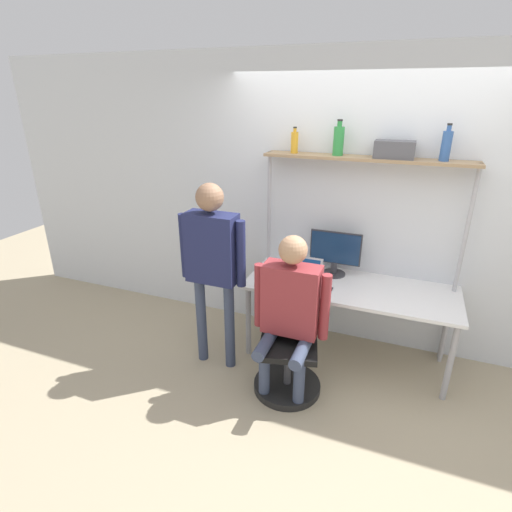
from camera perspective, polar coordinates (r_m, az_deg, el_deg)
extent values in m
plane|color=tan|center=(3.72, 11.35, -16.85)|extent=(12.00, 12.00, 0.00)
cube|color=silver|center=(3.79, 15.03, 6.65)|extent=(8.00, 0.06, 2.70)
cube|color=white|center=(3.65, 13.29, -4.41)|extent=(1.84, 0.71, 0.03)
cylinder|color=#A5A5AA|center=(3.77, -1.08, -9.28)|extent=(0.05, 0.05, 0.70)
cylinder|color=#A5A5AA|center=(3.60, 25.98, -13.57)|extent=(0.05, 0.05, 0.70)
cylinder|color=#A5A5AA|center=(4.25, 1.95, -5.37)|extent=(0.05, 0.05, 0.70)
cylinder|color=#A5A5AA|center=(4.10, 25.54, -8.90)|extent=(0.05, 0.05, 0.70)
cube|color=#997A56|center=(3.55, 15.47, 13.28)|extent=(1.75, 0.23, 0.02)
cylinder|color=#B2B2B7|center=(3.96, 1.82, 1.42)|extent=(0.04, 0.04, 1.83)
cylinder|color=#B2B2B7|center=(3.80, 26.89, -2.06)|extent=(0.04, 0.04, 1.83)
cylinder|color=#333338|center=(3.84, 10.98, -2.47)|extent=(0.22, 0.22, 0.01)
cylinder|color=#333338|center=(3.82, 11.04, -1.64)|extent=(0.06, 0.06, 0.11)
cube|color=#333338|center=(3.75, 11.29, 1.17)|extent=(0.47, 0.01, 0.31)
cube|color=navy|center=(3.74, 11.26, 1.13)|extent=(0.45, 0.02, 0.29)
cube|color=silver|center=(3.57, 6.23, -4.22)|extent=(0.35, 0.24, 0.01)
cube|color=black|center=(3.55, 6.16, -4.25)|extent=(0.30, 0.13, 0.00)
cube|color=silver|center=(3.59, 6.69, -1.92)|extent=(0.35, 0.07, 0.23)
cube|color=#194C8C|center=(3.59, 6.66, -1.97)|extent=(0.31, 0.06, 0.20)
cube|color=silver|center=(3.51, 10.30, -4.91)|extent=(0.07, 0.15, 0.01)
cube|color=black|center=(3.51, 10.30, -4.83)|extent=(0.06, 0.13, 0.00)
cylinder|color=black|center=(3.56, 4.44, -17.92)|extent=(0.56, 0.56, 0.06)
cylinder|color=#4C4C51|center=(3.43, 4.55, -15.29)|extent=(0.06, 0.06, 0.35)
cube|color=black|center=(3.31, 4.66, -12.53)|extent=(0.56, 0.56, 0.05)
cube|color=black|center=(3.36, 4.98, -6.99)|extent=(0.41, 0.14, 0.45)
cylinder|color=#38425B|center=(3.34, 1.19, -16.52)|extent=(0.09, 0.09, 0.46)
cylinder|color=#38425B|center=(3.28, 6.16, -17.58)|extent=(0.09, 0.09, 0.46)
cylinder|color=#38425B|center=(3.20, 1.42, -12.35)|extent=(0.10, 0.38, 0.10)
cylinder|color=#38425B|center=(3.13, 6.52, -13.36)|extent=(0.10, 0.38, 0.10)
cube|color=maroon|center=(3.13, 5.04, -6.20)|extent=(0.44, 0.20, 0.57)
cylinder|color=maroon|center=(3.21, 0.45, -5.65)|extent=(0.08, 0.08, 0.54)
cylinder|color=maroon|center=(3.08, 9.82, -7.25)|extent=(0.08, 0.08, 0.54)
sphere|color=tan|center=(2.95, 5.31, 0.88)|extent=(0.22, 0.22, 0.22)
cylinder|color=#38425B|center=(3.70, -7.80, -8.97)|extent=(0.09, 0.09, 0.84)
cylinder|color=#38425B|center=(3.58, -3.80, -9.88)|extent=(0.09, 0.09, 0.84)
cube|color=#1E234C|center=(3.32, -6.31, 1.13)|extent=(0.43, 0.20, 0.59)
cylinder|color=#1E234C|center=(3.45, -10.16, 1.45)|extent=(0.08, 0.08, 0.56)
cylinder|color=#1E234C|center=(3.22, -2.16, 0.27)|extent=(0.08, 0.08, 0.56)
sphere|color=#8C664C|center=(3.19, -6.64, 8.34)|extent=(0.23, 0.23, 0.23)
cylinder|color=gold|center=(3.65, 5.52, 15.81)|extent=(0.06, 0.06, 0.18)
cylinder|color=gold|center=(3.64, 5.58, 17.47)|extent=(0.03, 0.03, 0.03)
cylinder|color=black|center=(3.64, 5.60, 17.82)|extent=(0.03, 0.03, 0.01)
cylinder|color=#2D8C3F|center=(3.56, 11.70, 15.76)|extent=(0.09, 0.09, 0.23)
cylinder|color=#2D8C3F|center=(3.55, 11.88, 17.99)|extent=(0.04, 0.04, 0.04)
cylinder|color=black|center=(3.55, 11.92, 18.46)|extent=(0.04, 0.04, 0.01)
cylinder|color=#335999|center=(3.52, 25.51, 13.97)|extent=(0.08, 0.08, 0.23)
cylinder|color=#335999|center=(3.51, 25.88, 16.11)|extent=(0.03, 0.03, 0.04)
cylinder|color=black|center=(3.50, 25.96, 16.57)|extent=(0.04, 0.04, 0.01)
cube|color=#4C4C51|center=(3.52, 19.17, 14.17)|extent=(0.32, 0.16, 0.14)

